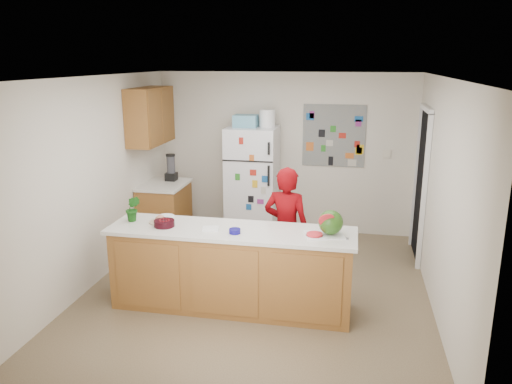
% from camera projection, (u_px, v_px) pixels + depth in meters
% --- Properties ---
extents(floor, '(4.00, 4.50, 0.02)m').
position_uv_depth(floor, '(258.00, 289.00, 6.04)').
color(floor, brown).
rests_on(floor, ground).
extents(wall_back, '(4.00, 0.02, 2.50)m').
position_uv_depth(wall_back, '(285.00, 153.00, 7.85)').
color(wall_back, beige).
rests_on(wall_back, ground).
extents(wall_left, '(0.02, 4.50, 2.50)m').
position_uv_depth(wall_left, '(97.00, 181.00, 6.09)').
color(wall_left, beige).
rests_on(wall_left, ground).
extents(wall_right, '(0.02, 4.50, 2.50)m').
position_uv_depth(wall_right, '(442.00, 198.00, 5.34)').
color(wall_right, beige).
rests_on(wall_right, ground).
extents(ceiling, '(4.00, 4.50, 0.02)m').
position_uv_depth(ceiling, '(258.00, 76.00, 5.38)').
color(ceiling, white).
rests_on(ceiling, wall_back).
extents(doorway, '(0.03, 0.85, 2.04)m').
position_uv_depth(doorway, '(421.00, 186.00, 6.77)').
color(doorway, black).
rests_on(doorway, ground).
extents(peninsula_base, '(2.60, 0.62, 0.88)m').
position_uv_depth(peninsula_base, '(232.00, 270.00, 5.48)').
color(peninsula_base, brown).
rests_on(peninsula_base, floor).
extents(peninsula_top, '(2.68, 0.70, 0.04)m').
position_uv_depth(peninsula_top, '(231.00, 231.00, 5.37)').
color(peninsula_top, silver).
rests_on(peninsula_top, peninsula_base).
extents(side_counter_base, '(0.60, 0.80, 0.86)m').
position_uv_depth(side_counter_base, '(165.00, 214.00, 7.52)').
color(side_counter_base, brown).
rests_on(side_counter_base, floor).
extents(side_counter_top, '(0.64, 0.84, 0.04)m').
position_uv_depth(side_counter_top, '(164.00, 185.00, 7.40)').
color(side_counter_top, silver).
rests_on(side_counter_top, side_counter_base).
extents(upper_cabinets, '(0.35, 1.00, 0.80)m').
position_uv_depth(upper_cabinets, '(150.00, 116.00, 7.11)').
color(upper_cabinets, brown).
rests_on(upper_cabinets, wall_left).
extents(refrigerator, '(0.75, 0.70, 1.70)m').
position_uv_depth(refrigerator, '(252.00, 182.00, 7.68)').
color(refrigerator, silver).
rests_on(refrigerator, floor).
extents(fridge_top_bin, '(0.35, 0.28, 0.18)m').
position_uv_depth(fridge_top_bin, '(246.00, 121.00, 7.45)').
color(fridge_top_bin, '#5999B2').
rests_on(fridge_top_bin, refrigerator).
extents(photo_collage, '(0.95, 0.01, 0.95)m').
position_uv_depth(photo_collage, '(334.00, 136.00, 7.61)').
color(photo_collage, slate).
rests_on(photo_collage, wall_back).
extents(person, '(0.59, 0.43, 1.50)m').
position_uv_depth(person, '(286.00, 229.00, 5.88)').
color(person, '#650207').
rests_on(person, floor).
extents(blender_appliance, '(0.13, 0.13, 0.38)m').
position_uv_depth(blender_appliance, '(171.00, 168.00, 7.53)').
color(blender_appliance, black).
rests_on(blender_appliance, side_counter_top).
extents(cutting_board, '(0.46, 0.39, 0.01)m').
position_uv_depth(cutting_board, '(324.00, 235.00, 5.17)').
color(cutting_board, white).
rests_on(cutting_board, peninsula_top).
extents(watermelon, '(0.25, 0.25, 0.25)m').
position_uv_depth(watermelon, '(331.00, 222.00, 5.14)').
color(watermelon, '#2F5D13').
rests_on(watermelon, cutting_board).
extents(watermelon_slice, '(0.17, 0.17, 0.02)m').
position_uv_depth(watermelon_slice, '(315.00, 234.00, 5.13)').
color(watermelon_slice, red).
rests_on(watermelon_slice, cutting_board).
extents(cherry_bowl, '(0.26, 0.26, 0.07)m').
position_uv_depth(cherry_bowl, '(164.00, 223.00, 5.44)').
color(cherry_bowl, black).
rests_on(cherry_bowl, peninsula_top).
extents(white_bowl, '(0.24, 0.24, 0.06)m').
position_uv_depth(white_bowl, '(166.00, 218.00, 5.62)').
color(white_bowl, white).
rests_on(white_bowl, peninsula_top).
extents(cobalt_bowl, '(0.14, 0.14, 0.05)m').
position_uv_depth(cobalt_bowl, '(235.00, 231.00, 5.22)').
color(cobalt_bowl, '#0D0761').
rests_on(cobalt_bowl, peninsula_top).
extents(plate, '(0.31, 0.31, 0.02)m').
position_uv_depth(plate, '(160.00, 222.00, 5.57)').
color(plate, beige).
rests_on(plate, peninsula_top).
extents(paper_towel, '(0.20, 0.19, 0.02)m').
position_uv_depth(paper_towel, '(211.00, 229.00, 5.34)').
color(paper_towel, silver).
rests_on(paper_towel, peninsula_top).
extents(keys, '(0.09, 0.06, 0.01)m').
position_uv_depth(keys, '(344.00, 238.00, 5.07)').
color(keys, slate).
rests_on(keys, peninsula_top).
extents(potted_plant, '(0.18, 0.15, 0.30)m').
position_uv_depth(potted_plant, '(133.00, 209.00, 5.58)').
color(potted_plant, '#103C14').
rests_on(potted_plant, peninsula_top).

